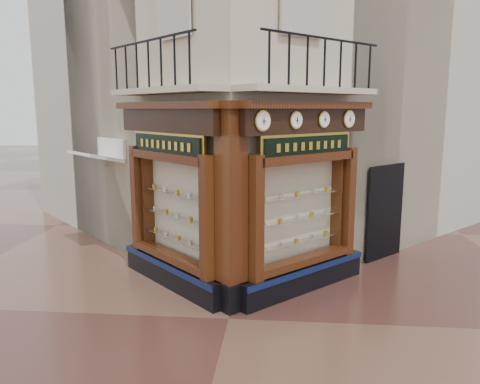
# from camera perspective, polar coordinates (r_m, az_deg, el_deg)

# --- Properties ---
(ground) EXTENTS (80.00, 80.00, 0.00)m
(ground) POSITION_cam_1_polar(r_m,az_deg,el_deg) (8.97, -1.39, -15.20)
(ground) COLOR #4B2923
(ground) RESTS_ON ground
(main_building) EXTENTS (11.31, 11.31, 12.00)m
(main_building) POSITION_cam_1_polar(r_m,az_deg,el_deg) (14.41, 1.45, 18.72)
(main_building) COLOR beige
(main_building) RESTS_ON ground
(neighbour_left) EXTENTS (11.31, 11.31, 11.00)m
(neighbour_left) POSITION_cam_1_polar(r_m,az_deg,el_deg) (17.12, -6.61, 15.59)
(neighbour_left) COLOR beige
(neighbour_left) RESTS_ON ground
(neighbour_right) EXTENTS (11.31, 11.31, 11.00)m
(neighbour_right) POSITION_cam_1_polar(r_m,az_deg,el_deg) (16.84, 10.77, 15.58)
(neighbour_right) COLOR beige
(neighbour_right) RESTS_ON ground
(shopfront_left) EXTENTS (2.86, 2.86, 3.98)m
(shopfront_left) POSITION_cam_1_polar(r_m,az_deg,el_deg) (10.08, -8.38, -0.63)
(shopfront_left) COLOR black
(shopfront_left) RESTS_ON ground
(shopfront_right) EXTENTS (2.86, 2.86, 3.98)m
(shopfront_right) POSITION_cam_1_polar(r_m,az_deg,el_deg) (9.81, 7.80, -0.91)
(shopfront_right) COLOR black
(shopfront_right) RESTS_ON ground
(corner_pilaster) EXTENTS (0.85, 0.85, 3.98)m
(corner_pilaster) POSITION_cam_1_polar(r_m,az_deg,el_deg) (8.81, -1.07, -2.26)
(corner_pilaster) COLOR black
(corner_pilaster) RESTS_ON ground
(balcony) EXTENTS (5.94, 2.97, 1.03)m
(balcony) POSITION_cam_1_polar(r_m,az_deg,el_deg) (9.60, -0.47, 12.38)
(balcony) COLOR beige
(balcony) RESTS_ON ground
(clock_a) EXTENTS (0.30, 0.30, 0.38)m
(clock_a) POSITION_cam_1_polar(r_m,az_deg,el_deg) (8.54, 2.77, 8.65)
(clock_a) COLOR #B6983C
(clock_a) RESTS_ON ground
(clock_b) EXTENTS (0.28, 0.28, 0.34)m
(clock_b) POSITION_cam_1_polar(r_m,az_deg,el_deg) (9.16, 6.84, 8.69)
(clock_b) COLOR #B6983C
(clock_b) RESTS_ON ground
(clock_c) EXTENTS (0.27, 0.27, 0.34)m
(clock_c) POSITION_cam_1_polar(r_m,az_deg,el_deg) (9.77, 10.19, 8.68)
(clock_c) COLOR #B6983C
(clock_c) RESTS_ON ground
(clock_d) EXTENTS (0.30, 0.30, 0.38)m
(clock_d) POSITION_cam_1_polar(r_m,az_deg,el_deg) (10.41, 13.13, 8.65)
(clock_d) COLOR #B6983C
(clock_d) RESTS_ON ground
(awning) EXTENTS (1.76, 1.76, 0.29)m
(awning) POSITION_cam_1_polar(r_m,az_deg,el_deg) (13.29, -16.63, -7.11)
(awning) COLOR white
(awning) RESTS_ON ground
(signboard_left) EXTENTS (1.96, 1.96, 0.52)m
(signboard_left) POSITION_cam_1_polar(r_m,az_deg,el_deg) (9.90, -8.93, 5.72)
(signboard_left) COLOR gold
(signboard_left) RESTS_ON ground
(signboard_right) EXTENTS (1.90, 1.90, 0.51)m
(signboard_right) POSITION_cam_1_polar(r_m,az_deg,el_deg) (9.61, 8.30, 5.61)
(signboard_right) COLOR gold
(signboard_right) RESTS_ON ground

